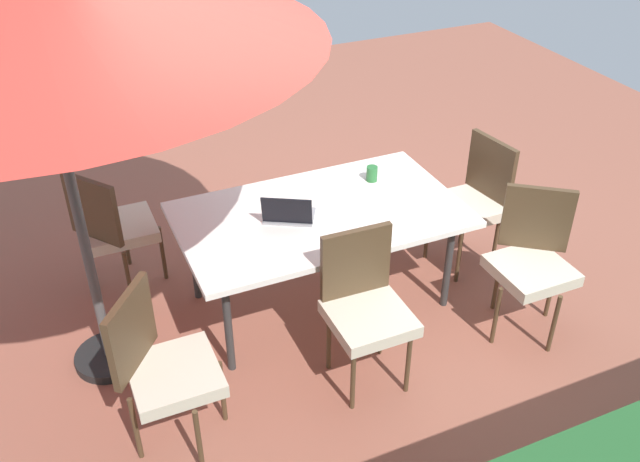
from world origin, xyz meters
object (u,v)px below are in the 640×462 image
object	(u,v)px
dining_table	(320,219)
chair_northwest	(532,257)
chair_west	(473,197)
chair_southeast	(113,225)
cup	(372,174)
laptop	(289,214)
chair_northeast	(162,364)
chair_north	(365,304)

from	to	relation	value
dining_table	chair_northwest	distance (m)	1.39
chair_northwest	chair_west	size ratio (longest dim) A/B	1.00
chair_southeast	cup	bearing A→B (deg)	-141.49
cup	dining_table	bearing A→B (deg)	25.48
laptop	cup	xyz separation A→B (m)	(-0.73, -0.25, 0.01)
chair_northwest	chair_west	world-z (taller)	same
chair_northwest	chair_northeast	bearing A→B (deg)	-143.41
chair_northeast	chair_southeast	bearing A→B (deg)	37.02
chair_northwest	cup	bearing A→B (deg)	159.19
dining_table	cup	size ratio (longest dim) A/B	17.24
laptop	cup	bearing A→B (deg)	-131.58
dining_table	chair_north	world-z (taller)	chair_north
chair_southeast	cup	distance (m)	1.83
chair_north	laptop	distance (m)	0.81
chair_north	laptop	xyz separation A→B (m)	(0.18, -0.75, 0.24)
chair_northeast	laptop	world-z (taller)	chair_northeast
chair_northwest	dining_table	bearing A→B (deg)	-177.20
chair_southeast	dining_table	bearing A→B (deg)	-156.14
chair_southeast	chair_northwest	bearing A→B (deg)	-158.26
chair_west	laptop	xyz separation A→B (m)	(1.45, 0.02, 0.24)
cup	chair_west	bearing A→B (deg)	162.30
laptop	cup	size ratio (longest dim) A/B	3.69
chair_northeast	laptop	distance (m)	1.30
chair_southeast	chair_northwest	distance (m)	2.82
chair_north	chair_northwest	bearing A→B (deg)	1.03
chair_north	laptop	world-z (taller)	chair_north
laptop	chair_southeast	bearing A→B (deg)	-5.37
chair_west	dining_table	bearing A→B (deg)	-97.72
chair_southeast	laptop	distance (m)	1.27
laptop	chair_northwest	bearing A→B (deg)	-179.42
chair_west	chair_southeast	bearing A→B (deg)	-113.87
chair_west	laptop	bearing A→B (deg)	-97.44
dining_table	cup	distance (m)	0.57
dining_table	chair_north	bearing A→B (deg)	86.66
chair_southeast	cup	xyz separation A→B (m)	(-1.75, 0.46, 0.24)
chair_northeast	laptop	xyz separation A→B (m)	(-1.02, -0.76, 0.24)
chair_southeast	cup	size ratio (longest dim) A/B	9.05
chair_northwest	cup	distance (m)	1.23
laptop	chair_northeast	bearing A→B (deg)	66.21
chair_southeast	chair_west	distance (m)	2.57
chair_north	cup	size ratio (longest dim) A/B	9.05
chair_southeast	laptop	xyz separation A→B (m)	(-1.02, 0.71, 0.24)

